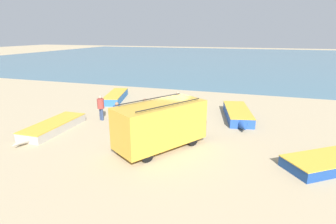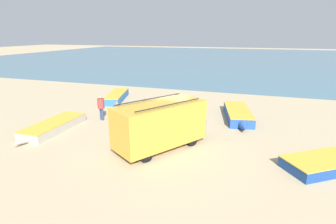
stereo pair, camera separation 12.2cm
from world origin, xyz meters
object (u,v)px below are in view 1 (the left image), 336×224
fisherman_0 (145,109)px  fisherman_1 (101,105)px  fisherman_3 (117,113)px  fishing_rowboat_3 (238,114)px  fishing_rowboat_0 (52,127)px  fishing_rowboat_2 (331,162)px  fisherman_2 (178,100)px  fishing_rowboat_1 (116,96)px  parked_van (161,124)px

fisherman_0 → fisherman_1: size_ratio=0.99×
fisherman_0 → fisherman_3: bearing=3.1°
fishing_rowboat_3 → fisherman_3: fisherman_3 is taller
fishing_rowboat_0 → fishing_rowboat_2: size_ratio=1.14×
fisherman_2 → fisherman_3: 5.24m
fishing_rowboat_0 → fishing_rowboat_3: fishing_rowboat_3 is taller
fishing_rowboat_2 → fisherman_1: (-13.29, 2.62, 0.78)m
fishing_rowboat_1 → fisherman_3: fisherman_3 is taller
fishing_rowboat_0 → fisherman_1: bearing=147.4°
fishing_rowboat_1 → fishing_rowboat_2: (15.16, -8.16, -0.06)m
fisherman_0 → fishing_rowboat_0: bearing=-13.4°
fishing_rowboat_0 → fisherman_2: (6.18, 6.15, 0.69)m
parked_van → fisherman_2: parked_van is taller
fishing_rowboat_0 → fisherman_2: size_ratio=3.33×
fishing_rowboat_3 → fisherman_0: (-5.72, -2.95, 0.70)m
parked_van → fishing_rowboat_3: bearing=3.0°
parked_van → fisherman_0: 3.88m
parked_van → fishing_rowboat_1: (-7.25, 8.52, -0.98)m
fishing_rowboat_1 → fisherman_3: bearing=-166.5°
fisherman_3 → fisherman_0: bearing=-172.8°
fishing_rowboat_3 → fisherman_0: size_ratio=3.27×
fisherman_2 → fisherman_1: bearing=176.7°
fishing_rowboat_0 → fisherman_0: fisherman_0 is taller
fishing_rowboat_2 → fishing_rowboat_1: bearing=116.3°
parked_van → fisherman_1: bearing=93.8°
fisherman_1 → parked_van: bearing=-94.8°
fishing_rowboat_0 → fishing_rowboat_1: size_ratio=0.95×
fishing_rowboat_3 → parked_van: bearing=-41.5°
parked_van → fisherman_1: parked_van is taller
fishing_rowboat_1 → fisherman_3: size_ratio=3.20×
parked_van → fishing_rowboat_0: 7.19m
fishing_rowboat_0 → fisherman_0: size_ratio=3.07×
fishing_rowboat_3 → fisherman_2: (-4.43, 0.23, 0.62)m
fishing_rowboat_0 → fisherman_1: size_ratio=3.05×
fishing_rowboat_2 → fisherman_2: (-8.83, 5.99, 0.69)m
fishing_rowboat_3 → fisherman_0: bearing=-74.4°
parked_van → fisherman_3: parked_van is taller
fishing_rowboat_1 → fishing_rowboat_3: 11.02m
fisherman_3 → fishing_rowboat_3: bearing=171.4°
fishing_rowboat_3 → fisherman_0: 6.48m
fishing_rowboat_1 → fisherman_0: bearing=-152.5°
fishing_rowboat_2 → fishing_rowboat_3: 7.25m
fishing_rowboat_0 → fisherman_0: (4.90, 2.96, 0.77)m
fishing_rowboat_1 → fisherman_2: 6.71m
fisherman_0 → fisherman_3: (-1.27, -1.39, 0.00)m
fishing_rowboat_1 → fisherman_1: size_ratio=3.20×
fisherman_2 → fisherman_3: bearing=-159.6°
parked_van → fishing_rowboat_1: size_ratio=0.92×
fishing_rowboat_3 → fisherman_1: size_ratio=3.25×
fishing_rowboat_2 → fisherman_1: fisherman_1 is taller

